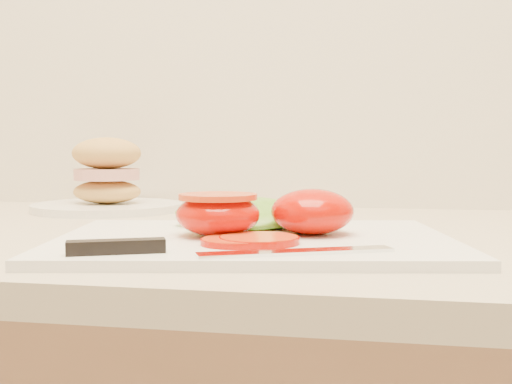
# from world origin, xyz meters

# --- Properties ---
(cutting_board) EXTENTS (0.45, 0.36, 0.01)m
(cutting_board) POSITION_xyz_m (-0.57, 1.56, 0.94)
(cutting_board) COLOR white
(cutting_board) RESTS_ON counter
(tomato_half_dome) EXTENTS (0.09, 0.09, 0.05)m
(tomato_half_dome) POSITION_xyz_m (-0.52, 1.59, 0.96)
(tomato_half_dome) COLOR red
(tomato_half_dome) RESTS_ON cutting_board
(tomato_half_cut) EXTENTS (0.09, 0.09, 0.04)m
(tomato_half_cut) POSITION_xyz_m (-0.61, 1.56, 0.96)
(tomato_half_cut) COLOR red
(tomato_half_cut) RESTS_ON cutting_board
(tomato_slice_0) EXTENTS (0.07, 0.07, 0.01)m
(tomato_slice_0) POSITION_xyz_m (-0.56, 1.51, 0.94)
(tomato_slice_0) COLOR red
(tomato_slice_0) RESTS_ON cutting_board
(tomato_slice_1) EXTENTS (0.07, 0.07, 0.01)m
(tomato_slice_1) POSITION_xyz_m (-0.58, 1.50, 0.94)
(tomato_slice_1) COLOR red
(tomato_slice_1) RESTS_ON cutting_board
(lettuce_leaf_0) EXTENTS (0.16, 0.11, 0.03)m
(lettuce_leaf_0) POSITION_xyz_m (-0.60, 1.64, 0.95)
(lettuce_leaf_0) COLOR #7BC734
(lettuce_leaf_0) RESTS_ON cutting_board
(lettuce_leaf_1) EXTENTS (0.14, 0.14, 0.02)m
(lettuce_leaf_1) POSITION_xyz_m (-0.56, 1.65, 0.95)
(lettuce_leaf_1) COLOR #7BC734
(lettuce_leaf_1) RESTS_ON cutting_board
(knife) EXTENTS (0.28, 0.10, 0.01)m
(knife) POSITION_xyz_m (-0.61, 1.44, 0.94)
(knife) COLOR silver
(knife) RESTS_ON cutting_board
(sandwich_plate) EXTENTS (0.24, 0.24, 0.12)m
(sandwich_plate) POSITION_xyz_m (-0.87, 1.88, 0.97)
(sandwich_plate) COLOR white
(sandwich_plate) RESTS_ON counter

